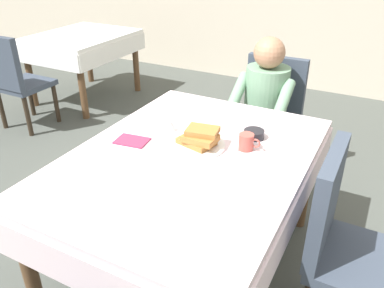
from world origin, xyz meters
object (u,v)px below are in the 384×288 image
at_px(syrup_pitcher, 169,125).
at_px(background_table_far, 82,45).
at_px(background_chair_empty, 14,77).
at_px(fork_left_of_plate, 165,140).
at_px(dining_table_main, 189,171).
at_px(chair_right_side, 344,238).
at_px(knife_right_of_plate, 231,157).
at_px(spoon_near_edge, 169,175).
at_px(bowl_butter, 254,134).
at_px(plate_breakfast, 199,146).
at_px(breakfast_stack, 200,137).
at_px(cup_coffee, 247,142).
at_px(diner_person, 264,102).
at_px(chair_diner, 269,113).

height_order(syrup_pitcher, background_table_far, syrup_pitcher).
bearing_deg(background_chair_empty, fork_left_of_plate, -20.00).
bearing_deg(dining_table_main, chair_right_side, 0.00).
relative_size(knife_right_of_plate, spoon_near_edge, 1.33).
bearing_deg(syrup_pitcher, bowl_butter, 16.86).
xyz_separation_m(syrup_pitcher, knife_right_of_plate, (0.42, -0.12, -0.04)).
relative_size(plate_breakfast, spoon_near_edge, 1.87).
bearing_deg(background_chair_empty, dining_table_main, -20.23).
bearing_deg(knife_right_of_plate, breakfast_stack, 81.71).
height_order(breakfast_stack, spoon_near_edge, breakfast_stack).
height_order(dining_table_main, cup_coffee, cup_coffee).
relative_size(cup_coffee, bowl_butter, 1.03).
bearing_deg(dining_table_main, spoon_near_edge, -88.05).
xyz_separation_m(dining_table_main, background_chair_empty, (-2.32, 0.85, -0.12)).
height_order(diner_person, spoon_near_edge, diner_person).
xyz_separation_m(plate_breakfast, background_chair_empty, (-2.32, 0.76, -0.22)).
bearing_deg(plate_breakfast, bowl_butter, 46.95).
relative_size(syrup_pitcher, background_chair_empty, 0.09).
height_order(syrup_pitcher, fork_left_of_plate, syrup_pitcher).
bearing_deg(diner_person, dining_table_main, 87.08).
distance_m(chair_diner, background_table_far, 2.45).
xyz_separation_m(breakfast_stack, bowl_butter, (0.21, 0.23, -0.04)).
xyz_separation_m(cup_coffee, knife_right_of_plate, (-0.03, -0.11, -0.04)).
bearing_deg(bowl_butter, dining_table_main, -123.51).
height_order(chair_right_side, cup_coffee, chair_right_side).
relative_size(spoon_near_edge, background_chair_empty, 0.16).
relative_size(syrup_pitcher, background_table_far, 0.07).
bearing_deg(cup_coffee, syrup_pitcher, 179.44).
distance_m(dining_table_main, cup_coffee, 0.32).
distance_m(background_table_far, background_chair_empty, 0.95).
relative_size(plate_breakfast, breakfast_stack, 1.30).
relative_size(background_table_far, background_chair_empty, 1.21).
distance_m(chair_diner, plate_breakfast, 1.09).
bearing_deg(plate_breakfast, diner_person, 86.94).
xyz_separation_m(diner_person, syrup_pitcher, (-0.28, -0.82, 0.11)).
bearing_deg(spoon_near_edge, fork_left_of_plate, 135.31).
distance_m(bowl_butter, background_table_far, 2.94).
bearing_deg(syrup_pitcher, cup_coffee, -0.56).
bearing_deg(breakfast_stack, knife_right_of_plate, -6.28).
xyz_separation_m(diner_person, knife_right_of_plate, (0.14, -0.94, 0.07)).
relative_size(diner_person, spoon_near_edge, 7.47).
distance_m(chair_right_side, background_table_far, 3.58).
bearing_deg(knife_right_of_plate, spoon_near_edge, 144.57).
bearing_deg(diner_person, background_table_far, -18.44).
relative_size(bowl_butter, fork_left_of_plate, 0.61).
distance_m(dining_table_main, bowl_butter, 0.41).
distance_m(cup_coffee, bowl_butter, 0.14).
bearing_deg(syrup_pitcher, diner_person, 71.25).
xyz_separation_m(chair_diner, chair_right_side, (0.72, -1.17, 0.00)).
bearing_deg(chair_diner, dining_table_main, 87.47).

